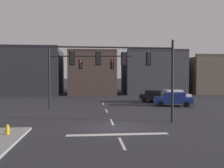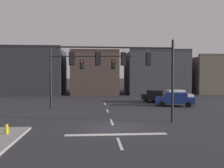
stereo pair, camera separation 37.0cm
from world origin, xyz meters
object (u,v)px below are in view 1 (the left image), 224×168
(car_lot_middle, at_px, (173,95))
(fire_hydrant, at_px, (7,131))
(signal_mast_far_side, at_px, (74,69))
(car_lot_nearside, at_px, (174,99))
(signal_mast_near_side, at_px, (132,64))
(car_lot_farside, at_px, (157,96))

(car_lot_middle, bearing_deg, fire_hydrant, -132.92)
(signal_mast_far_side, distance_m, car_lot_nearside, 12.12)
(signal_mast_near_side, distance_m, car_lot_nearside, 12.16)
(signal_mast_near_side, height_order, signal_mast_far_side, signal_mast_far_side)
(signal_mast_near_side, distance_m, car_lot_middle, 16.71)
(signal_mast_far_side, bearing_deg, signal_mast_near_side, -57.97)
(car_lot_farside, xyz_separation_m, fire_hydrant, (-13.79, -16.65, -0.53))
(car_lot_nearside, bearing_deg, signal_mast_far_side, -171.44)
(signal_mast_far_side, relative_size, fire_hydrant, 11.68)
(signal_mast_far_side, relative_size, car_lot_farside, 1.95)
(signal_mast_near_side, relative_size, signal_mast_far_side, 1.03)
(car_lot_nearside, distance_m, fire_hydrant, 19.73)
(fire_hydrant, bearing_deg, signal_mast_near_side, 23.13)
(car_lot_middle, bearing_deg, signal_mast_near_side, -120.11)
(signal_mast_near_side, bearing_deg, signal_mast_far_side, 122.03)
(car_lot_nearside, xyz_separation_m, fire_hydrant, (-14.82, -13.02, -0.53))
(signal_mast_near_side, xyz_separation_m, car_lot_farside, (5.60, 13.15, -3.66))
(signal_mast_far_side, xyz_separation_m, car_lot_middle, (13.05, 6.32, -3.44))
(signal_mast_far_side, bearing_deg, car_lot_farside, 27.12)
(car_lot_middle, relative_size, fire_hydrant, 6.05)
(signal_mast_far_side, bearing_deg, car_lot_middle, 25.84)
(car_lot_nearside, distance_m, car_lot_farside, 3.78)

